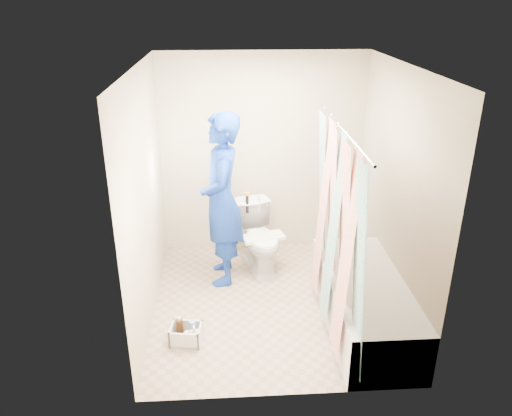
{
  "coord_description": "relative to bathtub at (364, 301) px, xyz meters",
  "views": [
    {
      "loc": [
        -0.44,
        -4.36,
        2.98
      ],
      "look_at": [
        -0.14,
        0.24,
        0.98
      ],
      "focal_mm": 35.0,
      "sensor_mm": 36.0,
      "label": 1
    }
  ],
  "objects": [
    {
      "name": "curtain_rod",
      "position": [
        -0.33,
        0.0,
        1.68
      ],
      "size": [
        0.02,
        1.9,
        0.02
      ],
      "primitive_type": "cylinder",
      "rotation": [
        1.57,
        0.0,
        0.0
      ],
      "color": "silver",
      "rests_on": "wall_back"
    },
    {
      "name": "shower_curtain",
      "position": [
        -0.33,
        0.0,
        0.75
      ],
      "size": [
        0.06,
        1.75,
        1.8
      ],
      "primitive_type": "cube",
      "color": "white",
      "rests_on": "curtain_rod"
    },
    {
      "name": "floor",
      "position": [
        -0.85,
        0.43,
        -0.27
      ],
      "size": [
        2.6,
        2.6,
        0.0
      ],
      "primitive_type": "plane",
      "color": "tan",
      "rests_on": "ground"
    },
    {
      "name": "wall_back",
      "position": [
        -0.85,
        1.73,
        0.93
      ],
      "size": [
        2.4,
        0.02,
        2.4
      ],
      "primitive_type": "cube",
      "color": "#BEB392",
      "rests_on": "ground"
    },
    {
      "name": "wall_right",
      "position": [
        0.35,
        0.43,
        0.93
      ],
      "size": [
        0.02,
        2.6,
        2.4
      ],
      "primitive_type": "cube",
      "color": "#BEB392",
      "rests_on": "ground"
    },
    {
      "name": "wall_left",
      "position": [
        -2.05,
        0.43,
        0.93
      ],
      "size": [
        0.02,
        2.6,
        2.4
      ],
      "primitive_type": "cube",
      "color": "#BEB392",
      "rests_on": "ground"
    },
    {
      "name": "cleaning_caddy",
      "position": [
        -1.68,
        -0.16,
        -0.19
      ],
      "size": [
        0.31,
        0.26,
        0.22
      ],
      "rotation": [
        0.0,
        0.0,
        -0.14
      ],
      "color": "silver",
      "rests_on": "ground"
    },
    {
      "name": "wall_front",
      "position": [
        -0.85,
        -0.88,
        0.93
      ],
      "size": [
        2.4,
        0.02,
        2.4
      ],
      "primitive_type": "cube",
      "color": "#BEB392",
      "rests_on": "ground"
    },
    {
      "name": "tank_lid",
      "position": [
        -0.89,
        1.05,
        0.18
      ],
      "size": [
        0.51,
        0.32,
        0.04
      ],
      "primitive_type": "cube",
      "rotation": [
        0.0,
        0.0,
        0.26
      ],
      "color": "white",
      "rests_on": "toilet"
    },
    {
      "name": "toilet",
      "position": [
        -0.92,
        1.17,
        0.12
      ],
      "size": [
        0.61,
        0.84,
        0.77
      ],
      "primitive_type": "imported",
      "rotation": [
        0.0,
        0.0,
        0.26
      ],
      "color": "white",
      "rests_on": "ground"
    },
    {
      "name": "bathtub",
      "position": [
        0.0,
        0.0,
        0.0
      ],
      "size": [
        0.7,
        1.75,
        0.5
      ],
      "color": "white",
      "rests_on": "ground"
    },
    {
      "name": "plumber",
      "position": [
        -1.34,
        0.97,
        0.68
      ],
      "size": [
        0.48,
        0.71,
        1.89
      ],
      "primitive_type": "imported",
      "rotation": [
        0.0,
        0.0,
        -1.53
      ],
      "color": "navy",
      "rests_on": "ground"
    },
    {
      "name": "ceiling",
      "position": [
        -0.85,
        0.43,
        2.13
      ],
      "size": [
        2.4,
        2.6,
        0.02
      ],
      "primitive_type": "cube",
      "color": "white",
      "rests_on": "wall_back"
    },
    {
      "name": "tank_internals",
      "position": [
        -1.02,
        1.36,
        0.49
      ],
      "size": [
        0.18,
        0.08,
        0.25
      ],
      "color": "black",
      "rests_on": "toilet"
    }
  ]
}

